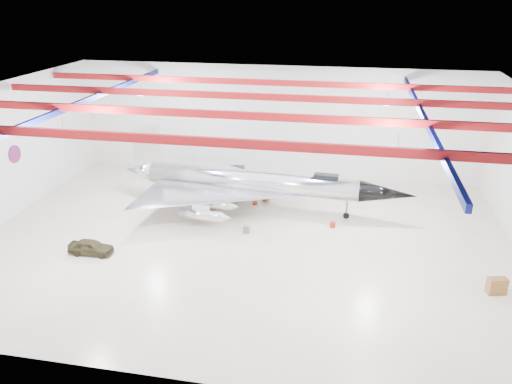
# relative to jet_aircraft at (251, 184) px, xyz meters

# --- Properties ---
(floor) EXTENTS (40.00, 40.00, 0.00)m
(floor) POSITION_rel_jet_aircraft_xyz_m (0.66, -5.91, -2.28)
(floor) COLOR beige
(floor) RESTS_ON ground
(wall_back) EXTENTS (40.00, 0.00, 40.00)m
(wall_back) POSITION_rel_jet_aircraft_xyz_m (0.66, 9.09, 3.22)
(wall_back) COLOR silver
(wall_back) RESTS_ON floor
(ceiling) EXTENTS (40.00, 40.00, 0.00)m
(ceiling) POSITION_rel_jet_aircraft_xyz_m (0.66, -5.91, 8.72)
(ceiling) COLOR #0A0F38
(ceiling) RESTS_ON wall_back
(ceiling_structure) EXTENTS (39.50, 29.50, 1.08)m
(ceiling_structure) POSITION_rel_jet_aircraft_xyz_m (0.66, -5.91, 8.04)
(ceiling_structure) COLOR maroon
(ceiling_structure) RESTS_ON ceiling
(wall_roundel) EXTENTS (0.10, 1.50, 1.50)m
(wall_roundel) POSITION_rel_jet_aircraft_xyz_m (-19.28, -3.91, 2.72)
(wall_roundel) COLOR #B21414
(wall_roundel) RESTS_ON wall_left
(jet_aircraft) EXTENTS (25.56, 15.47, 6.97)m
(jet_aircraft) POSITION_rel_jet_aircraft_xyz_m (0.00, 0.00, 0.00)
(jet_aircraft) COLOR silver
(jet_aircraft) RESTS_ON floor
(jeep) EXTENTS (3.26, 1.40, 1.10)m
(jeep) POSITION_rel_jet_aircraft_xyz_m (-9.69, -10.13, -1.74)
(jeep) COLOR #36301B
(jeep) RESTS_ON floor
(desk) EXTENTS (1.29, 0.88, 1.08)m
(desk) POSITION_rel_jet_aircraft_xyz_m (17.77, -9.94, -1.75)
(desk) COLOR brown
(desk) RESTS_ON floor
(crate_ply) EXTENTS (0.63, 0.56, 0.38)m
(crate_ply) POSITION_rel_jet_aircraft_xyz_m (-3.08, -0.77, -2.09)
(crate_ply) COLOR olive
(crate_ply) RESTS_ON floor
(toolbox_red) EXTENTS (0.47, 0.41, 0.29)m
(toolbox_red) POSITION_rel_jet_aircraft_xyz_m (0.21, 0.81, -2.14)
(toolbox_red) COLOR maroon
(toolbox_red) RESTS_ON floor
(engine_drum) EXTENTS (0.54, 0.54, 0.46)m
(engine_drum) POSITION_rel_jet_aircraft_xyz_m (0.61, -4.75, -2.06)
(engine_drum) COLOR #59595B
(engine_drum) RESTS_ON floor
(parts_bin) EXTENTS (0.71, 0.65, 0.40)m
(parts_bin) POSITION_rel_jet_aircraft_xyz_m (1.03, 1.88, -2.09)
(parts_bin) COLOR olive
(parts_bin) RESTS_ON floor
(crate_small) EXTENTS (0.52, 0.47, 0.30)m
(crate_small) POSITION_rel_jet_aircraft_xyz_m (-3.96, 0.03, -2.14)
(crate_small) COLOR #59595B
(crate_small) RESTS_ON floor
(tool_chest) EXTENTS (0.51, 0.51, 0.41)m
(tool_chest) POSITION_rel_jet_aircraft_xyz_m (7.22, -2.41, -2.08)
(tool_chest) COLOR maroon
(tool_chest) RESTS_ON floor
(spares_box) EXTENTS (0.38, 0.38, 0.32)m
(spares_box) POSITION_rel_jet_aircraft_xyz_m (3.50, 3.44, -2.13)
(spares_box) COLOR #59595B
(spares_box) RESTS_ON floor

